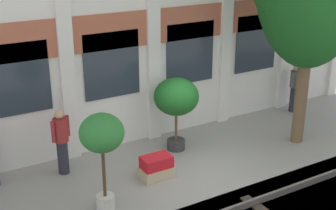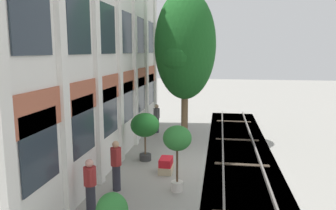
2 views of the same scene
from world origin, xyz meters
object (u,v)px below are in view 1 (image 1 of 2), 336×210
Objects in this scene: resident_by_doorway at (295,86)px; resident_watching_tracks at (61,140)px; potted_plant_tall_urn at (176,99)px; potted_plant_square_trough at (156,167)px; potted_plant_low_pan at (102,138)px.

resident_watching_tracks is at bearing -103.95° from resident_by_doorway.
resident_by_doorway is 0.96× the size of resident_watching_tracks.
potted_plant_tall_urn reaches higher than potted_plant_square_trough.
resident_watching_tracks is at bearing 144.36° from potted_plant_square_trough.
potted_plant_square_trough is (-1.17, -1.04, -1.16)m from potted_plant_tall_urn.
resident_by_doorway is at bearing 15.88° from potted_plant_low_pan.
potted_plant_square_trough is at bearing 31.00° from resident_watching_tracks.
resident_watching_tracks reaches higher than potted_plant_square_trough.
resident_watching_tracks is at bearing 97.54° from potted_plant_low_pan.
potted_plant_square_trough is 0.51× the size of resident_by_doorway.
potted_plant_tall_urn is at bearing 41.83° from potted_plant_square_trough.
potted_plant_tall_urn reaches higher than resident_by_doorway.
potted_plant_tall_urn is at bearing -99.98° from resident_by_doorway.
potted_plant_low_pan is at bearing -89.41° from resident_by_doorway.
potted_plant_tall_urn is 1.20× the size of resident_watching_tracks.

